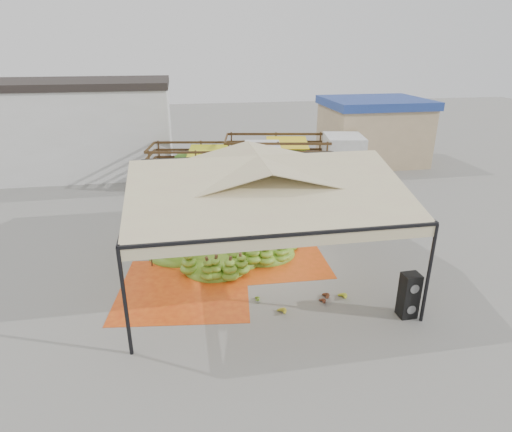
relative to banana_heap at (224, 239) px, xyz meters
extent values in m
plane|color=slate|center=(1.06, -1.10, -0.61)|extent=(90.00, 90.00, 0.00)
cylinder|color=black|center=(-2.94, -5.10, 0.89)|extent=(0.10, 0.10, 3.00)
cylinder|color=black|center=(5.06, -5.10, 0.89)|extent=(0.10, 0.10, 3.00)
cylinder|color=black|center=(-2.94, 2.90, 0.89)|extent=(0.10, 0.10, 3.00)
cylinder|color=black|center=(5.06, 2.90, 0.89)|extent=(0.10, 0.10, 3.00)
pyramid|color=#C9C18E|center=(1.06, -1.10, 2.89)|extent=(8.00, 8.00, 1.00)
cube|color=black|center=(1.06, -1.10, 2.39)|extent=(8.00, 8.00, 0.08)
cube|color=#C9C18E|center=(1.06, -1.10, 2.21)|extent=(8.00, 8.00, 0.36)
cube|color=silver|center=(-8.94, 12.90, 1.89)|extent=(14.00, 6.00, 5.00)
cube|color=black|center=(-8.94, 12.90, 4.59)|extent=(14.30, 6.30, 0.40)
cube|color=tan|center=(11.06, 11.90, 1.19)|extent=(6.00, 5.00, 3.60)
cube|color=navy|center=(11.06, 11.90, 3.24)|extent=(6.30, 5.30, 0.50)
cube|color=#E05A15|center=(-1.56, -2.18, -0.60)|extent=(4.56, 4.39, 0.01)
cube|color=#DB4A14|center=(1.70, -0.42, -0.60)|extent=(3.91, 4.09, 0.01)
ellipsoid|color=#42831B|center=(0.00, 0.00, 0.00)|extent=(6.49, 5.69, 1.22)
ellipsoid|color=gold|center=(3.20, -3.64, -0.50)|extent=(0.58, 0.52, 0.23)
ellipsoid|color=gold|center=(1.17, -4.10, -0.50)|extent=(0.60, 0.55, 0.22)
ellipsoid|color=#522A12|center=(2.68, -3.51, -0.50)|extent=(0.48, 0.40, 0.22)
ellipsoid|color=#602A16|center=(2.52, -3.76, -0.52)|extent=(0.43, 0.37, 0.18)
ellipsoid|color=#506F17|center=(0.57, -3.27, -0.52)|extent=(0.41, 0.35, 0.17)
ellipsoid|color=#45861B|center=(1.68, -0.37, 2.01)|extent=(0.24, 0.24, 0.20)
ellipsoid|color=#45861B|center=(3.18, -0.37, 2.01)|extent=(0.24, 0.24, 0.20)
ellipsoid|color=#45861B|center=(4.68, -0.37, 2.01)|extent=(0.24, 0.24, 0.20)
cube|color=black|center=(4.76, -4.80, -0.27)|extent=(0.50, 0.44, 0.68)
cube|color=black|center=(4.76, -4.80, 0.41)|extent=(0.50, 0.44, 0.68)
imported|color=gray|center=(2.17, 3.16, 0.22)|extent=(0.71, 0.60, 1.66)
cube|color=#4E301A|center=(-0.45, 8.33, 0.48)|extent=(5.50, 3.22, 0.12)
cube|color=silver|center=(2.92, 7.75, 0.58)|extent=(2.22, 2.56, 2.38)
cylinder|color=black|center=(-2.46, 7.62, -0.14)|extent=(0.97, 0.46, 0.93)
cylinder|color=black|center=(-2.11, 9.66, -0.14)|extent=(0.97, 0.46, 0.93)
cylinder|color=black|center=(0.80, 7.06, -0.14)|extent=(0.97, 0.46, 0.93)
cylinder|color=black|center=(1.15, 9.10, -0.14)|extent=(0.97, 0.46, 0.93)
cylinder|color=black|center=(2.54, 6.76, -0.14)|extent=(0.97, 0.46, 0.93)
cylinder|color=black|center=(2.89, 8.80, -0.14)|extent=(0.97, 0.46, 0.93)
ellipsoid|color=#3C7418|center=(-0.45, 8.33, 0.99)|extent=(4.39, 2.54, 0.72)
cube|color=#C8CA16|center=(0.06, 8.24, 1.41)|extent=(2.39, 2.38, 0.26)
cube|color=#533B1B|center=(3.93, 8.72, 0.58)|extent=(6.04, 3.56, 0.14)
cube|color=white|center=(7.61, 8.06, 0.69)|extent=(2.45, 2.82, 2.61)
cylinder|color=black|center=(1.72, 7.96, -0.10)|extent=(1.06, 0.51, 1.02)
cylinder|color=black|center=(2.12, 10.19, -0.10)|extent=(1.06, 0.51, 1.02)
cylinder|color=black|center=(5.29, 7.32, -0.10)|extent=(1.06, 0.51, 1.02)
cylinder|color=black|center=(5.69, 9.55, -0.10)|extent=(1.06, 0.51, 1.02)
cylinder|color=black|center=(7.19, 6.98, -0.10)|extent=(1.06, 0.51, 1.02)
cylinder|color=black|center=(7.59, 9.22, -0.10)|extent=(1.06, 0.51, 1.02)
ellipsoid|color=#56841B|center=(3.93, 8.72, 1.15)|extent=(4.83, 2.81, 0.79)
cube|color=yellow|center=(4.48, 8.62, 1.60)|extent=(2.63, 2.62, 0.28)
camera|label=1|loc=(-1.36, -14.31, 6.72)|focal=30.00mm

